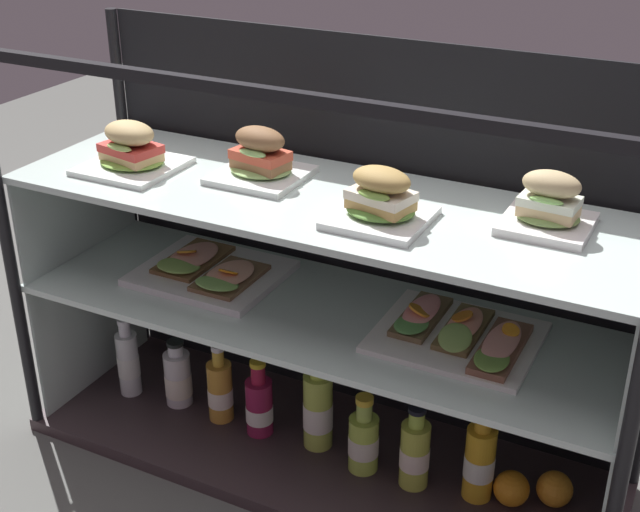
% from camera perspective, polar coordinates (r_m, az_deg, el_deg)
% --- Properties ---
extents(ground_plane, '(6.00, 6.00, 0.02)m').
position_cam_1_polar(ground_plane, '(2.22, 0.00, -13.28)').
color(ground_plane, '#565753').
rests_on(ground_plane, ground).
extents(case_base_deck, '(1.44, 0.48, 0.03)m').
position_cam_1_polar(case_base_deck, '(2.20, 0.00, -12.75)').
color(case_base_deck, '#382B2E').
rests_on(case_base_deck, ground).
extents(case_frame, '(1.44, 0.48, 0.99)m').
position_cam_1_polar(case_frame, '(2.05, 2.01, 1.14)').
color(case_frame, black).
rests_on(case_frame, ground).
extents(riser_lower_tier, '(1.38, 0.42, 0.37)m').
position_cam_1_polar(riser_lower_tier, '(2.08, 0.00, -8.43)').
color(riser_lower_tier, silver).
rests_on(riser_lower_tier, case_base_deck).
extents(shelf_lower_glass, '(1.40, 0.44, 0.02)m').
position_cam_1_polar(shelf_lower_glass, '(1.98, 0.00, -3.82)').
color(shelf_lower_glass, silver).
rests_on(shelf_lower_glass, riser_lower_tier).
extents(riser_upper_tier, '(1.38, 0.42, 0.26)m').
position_cam_1_polar(riser_upper_tier, '(1.91, 0.00, -0.21)').
color(riser_upper_tier, silver).
rests_on(riser_upper_tier, shelf_lower_glass).
extents(shelf_upper_glass, '(1.40, 0.44, 0.02)m').
position_cam_1_polar(shelf_upper_glass, '(1.85, 0.00, 3.64)').
color(shelf_upper_glass, silver).
rests_on(shelf_upper_glass, riser_upper_tier).
extents(plated_roll_sandwich_mid_left, '(0.21, 0.21, 0.11)m').
position_cam_1_polar(plated_roll_sandwich_mid_left, '(2.04, -12.28, 6.71)').
color(plated_roll_sandwich_mid_left, white).
rests_on(plated_roll_sandwich_mid_left, shelf_upper_glass).
extents(plated_roll_sandwich_near_right_corner, '(0.19, 0.19, 0.12)m').
position_cam_1_polar(plated_roll_sandwich_near_right_corner, '(1.94, -3.93, 6.31)').
color(plated_roll_sandwich_near_right_corner, white).
rests_on(plated_roll_sandwich_near_right_corner, shelf_upper_glass).
extents(plated_roll_sandwich_center, '(0.19, 0.19, 0.11)m').
position_cam_1_polar(plated_roll_sandwich_center, '(1.72, 4.00, 3.57)').
color(plated_roll_sandwich_center, white).
rests_on(plated_roll_sandwich_center, shelf_upper_glass).
extents(plated_roll_sandwich_near_left_corner, '(0.17, 0.17, 0.12)m').
position_cam_1_polar(plated_roll_sandwich_near_left_corner, '(1.74, 14.75, 3.09)').
color(plated_roll_sandwich_near_left_corner, white).
rests_on(plated_roll_sandwich_near_left_corner, shelf_upper_glass).
extents(open_sandwich_tray_near_right_corner, '(0.34, 0.29, 0.06)m').
position_cam_1_polar(open_sandwich_tray_near_right_corner, '(2.13, -7.26, -0.99)').
color(open_sandwich_tray_near_right_corner, white).
rests_on(open_sandwich_tray_near_right_corner, shelf_lower_glass).
extents(open_sandwich_tray_near_left_corner, '(0.34, 0.29, 0.06)m').
position_cam_1_polar(open_sandwich_tray_near_left_corner, '(1.87, 9.10, -5.07)').
color(open_sandwich_tray_near_left_corner, white).
rests_on(open_sandwich_tray_near_left_corner, shelf_lower_glass).
extents(juice_bottle_back_left, '(0.06, 0.06, 0.23)m').
position_cam_1_polar(juice_bottle_back_left, '(2.38, -12.44, -6.79)').
color(juice_bottle_back_left, white).
rests_on(juice_bottle_back_left, case_base_deck).
extents(juice_bottle_front_right_end, '(0.07, 0.07, 0.19)m').
position_cam_1_polar(juice_bottle_front_right_end, '(2.33, -9.30, -7.92)').
color(juice_bottle_front_right_end, silver).
rests_on(juice_bottle_front_right_end, case_base_deck).
extents(juice_bottle_front_left_end, '(0.07, 0.07, 0.22)m').
position_cam_1_polar(juice_bottle_front_left_end, '(2.25, -6.56, -8.72)').
color(juice_bottle_front_left_end, gold).
rests_on(juice_bottle_front_left_end, case_base_deck).
extents(juice_bottle_tucked_behind, '(0.07, 0.07, 0.21)m').
position_cam_1_polar(juice_bottle_tucked_behind, '(2.20, -4.00, -9.72)').
color(juice_bottle_tucked_behind, maroon).
rests_on(juice_bottle_tucked_behind, case_base_deck).
extents(juice_bottle_front_second, '(0.07, 0.07, 0.26)m').
position_cam_1_polar(juice_bottle_front_second, '(2.14, -0.14, -9.95)').
color(juice_bottle_front_second, '#B8CA4F').
rests_on(juice_bottle_front_second, case_base_deck).
extents(juice_bottle_back_right, '(0.07, 0.07, 0.20)m').
position_cam_1_polar(juice_bottle_back_right, '(2.09, 2.87, -11.99)').
color(juice_bottle_back_right, '#B7D44E').
rests_on(juice_bottle_back_right, case_base_deck).
extents(juice_bottle_near_post, '(0.07, 0.07, 0.21)m').
position_cam_1_polar(juice_bottle_near_post, '(2.05, 6.23, -12.69)').
color(juice_bottle_near_post, '#C0C849').
rests_on(juice_bottle_near_post, case_base_deck).
extents(juice_bottle_front_middle, '(0.07, 0.07, 0.24)m').
position_cam_1_polar(juice_bottle_front_middle, '(2.03, 10.41, -13.02)').
color(juice_bottle_front_middle, gold).
rests_on(juice_bottle_front_middle, case_base_deck).
extents(orange_fruit_beside_bottles, '(0.08, 0.08, 0.08)m').
position_cam_1_polar(orange_fruit_beside_bottles, '(2.08, 15.12, -14.52)').
color(orange_fruit_beside_bottles, orange).
rests_on(orange_fruit_beside_bottles, case_base_deck).
extents(orange_fruit_near_left_post, '(0.08, 0.08, 0.08)m').
position_cam_1_polar(orange_fruit_near_left_post, '(2.06, 12.43, -14.65)').
color(orange_fruit_near_left_post, orange).
rests_on(orange_fruit_near_left_post, case_base_deck).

